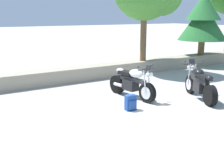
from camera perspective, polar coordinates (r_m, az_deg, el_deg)
The scene contains 6 objects.
ground_plane at distance 7.83m, azimuth 4.83°, elevation -6.34°, with size 120.00×120.00×0.00m, color #A3A099.
stone_wall at distance 11.80m, azimuth -9.39°, elevation 1.66°, with size 36.00×0.80×0.55m, color gray.
motorcycle_white_centre at distance 9.44m, azimuth 3.93°, elevation 0.18°, with size 0.68×2.07×1.18m.
motorcycle_black_far_right at distance 9.71m, azimuth 16.73°, elevation 0.00°, with size 1.08×1.94×1.18m.
rider_backpack at distance 8.26m, azimuth 3.65°, elevation -3.50°, with size 0.32×0.28×0.47m.
pine_tree_mid_left at distance 16.15m, azimuth 17.36°, elevation 12.17°, with size 2.51×2.51×3.15m.
Camera 1 is at (-4.50, -5.84, 2.64)m, focal length 46.91 mm.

